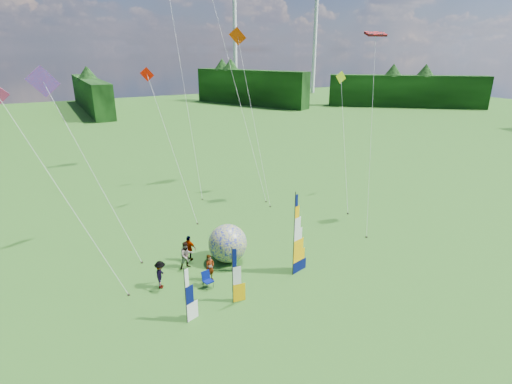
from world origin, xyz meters
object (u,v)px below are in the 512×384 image
feather_banner_main (294,236)px  spectator_d (189,248)px  bol_inflatable (228,243)px  side_banner_far (186,297)px  kite_whale (235,77)px  spectator_a (210,268)px  spectator_b (186,255)px  spectator_c (161,275)px  camp_chair (208,280)px  side_banner_left (233,277)px

feather_banner_main → spectator_d: (-5.16, 4.93, -1.82)m
spectator_d → bol_inflatable: bearing=-160.5°
side_banner_far → kite_whale: bearing=39.0°
spectator_a → kite_whale: size_ratio=0.08×
spectator_d → spectator_a: bearing=144.2°
spectator_d → kite_whale: kite_whale is taller
side_banner_far → kite_whale: kite_whale is taller
side_banner_far → spectator_b: size_ratio=1.70×
spectator_c → camp_chair: size_ratio=1.69×
side_banner_far → spectator_d: bearing=50.7°
side_banner_left → side_banner_far: (-2.89, -0.45, -0.12)m
bol_inflatable → camp_chair: bearing=-135.2°
feather_banner_main → kite_whale: bearing=59.3°
feather_banner_main → spectator_c: bearing=145.9°
side_banner_left → kite_whale: (9.57, 19.18, 9.36)m
bol_inflatable → spectator_b: 2.84m
side_banner_left → spectator_b: size_ratio=1.82×
spectator_c → spectator_a: bearing=-77.8°
spectator_d → camp_chair: bearing=136.4°
side_banner_left → bol_inflatable: size_ratio=1.31×
bol_inflatable → spectator_d: size_ratio=1.43×
feather_banner_main → spectator_b: feather_banner_main is taller
spectator_a → spectator_b: spectator_b is taller
spectator_a → feather_banner_main: bearing=-38.2°
side_banner_left → spectator_d: 5.88m
side_banner_left → spectator_a: side_banner_left is taller
spectator_d → side_banner_left: bearing=143.8°
feather_banner_main → side_banner_left: size_ratio=1.60×
spectator_a → side_banner_left: bearing=-101.6°
side_banner_left → spectator_a: size_ratio=1.95×
side_banner_far → bol_inflatable: size_ratio=1.22×
spectator_b → kite_whale: bearing=51.1°
side_banner_left → spectator_a: 2.96m
side_banner_far → bol_inflatable: side_banner_far is taller
feather_banner_main → bol_inflatable: 4.85m
side_banner_left → spectator_c: size_ratio=1.93×
side_banner_left → kite_whale: size_ratio=0.15×
spectator_c → kite_whale: size_ratio=0.08×
spectator_a → spectator_b: bearing=93.9°
camp_chair → side_banner_left: bearing=-83.6°
bol_inflatable → spectator_c: size_ratio=1.48×
side_banner_left → feather_banner_main: bearing=17.4°
spectator_c → spectator_d: bearing=-23.7°
side_banner_left → kite_whale: bearing=70.2°
bol_inflatable → spectator_a: 2.66m
spectator_a → bol_inflatable: bearing=23.9°
kite_whale → spectator_a: bearing=-101.0°
camp_chair → bol_inflatable: bearing=33.7°
bol_inflatable → spectator_a: bol_inflatable is taller
camp_chair → side_banner_far: bearing=-142.2°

